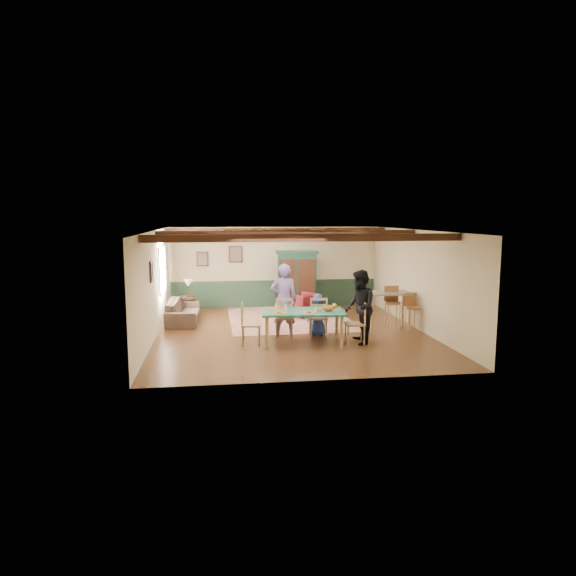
{
  "coord_description": "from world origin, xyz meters",
  "views": [
    {
      "loc": [
        -1.88,
        -13.17,
        3.09
      ],
      "look_at": [
        -0.03,
        0.35,
        1.15
      ],
      "focal_mm": 32.0,
      "sensor_mm": 36.0,
      "label": 1
    }
  ],
  "objects": [
    {
      "name": "ceiling_beam_back",
      "position": [
        0.0,
        3.0,
        2.61
      ],
      "size": [
        6.95,
        0.16,
        0.16
      ],
      "primitive_type": "cube",
      "color": "black",
      "rests_on": "ceiling"
    },
    {
      "name": "picture_left_wall",
      "position": [
        -3.47,
        -0.6,
        1.75
      ],
      "size": [
        0.04,
        0.42,
        0.52
      ],
      "primitive_type": null,
      "color": "gray",
      "rests_on": "wall_left"
    },
    {
      "name": "person_woman",
      "position": [
        1.47,
        -1.38,
        0.9
      ],
      "size": [
        0.76,
        0.93,
        1.8
      ],
      "primitive_type": "imported",
      "rotation": [
        0.0,
        0.0,
        -1.67
      ],
      "color": "black",
      "rests_on": "floor"
    },
    {
      "name": "counter_table",
      "position": [
        2.71,
        0.17,
        0.5
      ],
      "size": [
        1.21,
        0.72,
        1.01
      ],
      "primitive_type": null,
      "rotation": [
        0.0,
        0.0,
        -0.01
      ],
      "color": "#B3A78B",
      "rests_on": "floor"
    },
    {
      "name": "dining_chair_end_left",
      "position": [
        -1.13,
        -1.14,
        0.52
      ],
      "size": [
        0.52,
        0.5,
        1.03
      ],
      "primitive_type": null,
      "rotation": [
        0.0,
        0.0,
        1.48
      ],
      "color": "#A47F52",
      "rests_on": "floor"
    },
    {
      "name": "sofa",
      "position": [
        -2.92,
        1.82,
        0.32
      ],
      "size": [
        0.91,
        2.22,
        0.64
      ],
      "primitive_type": "imported",
      "rotation": [
        0.0,
        0.0,
        1.55
      ],
      "color": "#402F28",
      "rests_on": "floor"
    },
    {
      "name": "armchair",
      "position": [
        0.66,
        2.14,
        0.37
      ],
      "size": [
        1.11,
        1.12,
        0.74
      ],
      "primitive_type": "imported",
      "rotation": [
        0.0,
        0.0,
        -2.5
      ],
      "color": "#470E16",
      "rests_on": "floor"
    },
    {
      "name": "dining_chair_far_right",
      "position": [
        0.62,
        -0.52,
        0.52
      ],
      "size": [
        0.5,
        0.52,
        1.03
      ],
      "primitive_type": null,
      "rotation": [
        0.0,
        0.0,
        3.05
      ],
      "color": "#A47F52",
      "rests_on": "floor"
    },
    {
      "name": "area_rug",
      "position": [
        0.19,
        1.83,
        0.01
      ],
      "size": [
        3.61,
        4.26,
        0.01
      ],
      "primitive_type": "cube",
      "rotation": [
        0.0,
        0.0,
        0.02
      ],
      "color": "beige",
      "rests_on": "floor"
    },
    {
      "name": "wall_left",
      "position": [
        -3.5,
        0.0,
        1.35
      ],
      "size": [
        0.02,
        8.0,
        2.7
      ],
      "primitive_type": "cube",
      "color": "beige",
      "rests_on": "floor"
    },
    {
      "name": "dining_table",
      "position": [
        0.12,
        -1.26,
        0.41
      ],
      "size": [
        2.05,
        1.27,
        0.82
      ],
      "primitive_type": null,
      "rotation": [
        0.0,
        0.0,
        -0.09
      ],
      "color": "#1D5C4B",
      "rests_on": "floor"
    },
    {
      "name": "place_setting_far_right",
      "position": [
        0.74,
        -1.04,
        0.87
      ],
      "size": [
        0.46,
        0.37,
        0.11
      ],
      "primitive_type": null,
      "rotation": [
        0.0,
        0.0,
        -0.09
      ],
      "color": "orange",
      "rests_on": "dining_table"
    },
    {
      "name": "place_setting_near_center",
      "position": [
        0.2,
        -1.54,
        0.87
      ],
      "size": [
        0.46,
        0.37,
        0.11
      ],
      "primitive_type": null,
      "rotation": [
        0.0,
        0.0,
        -0.09
      ],
      "color": "orange",
      "rests_on": "dining_table"
    },
    {
      "name": "wainscot_back",
      "position": [
        0.0,
        3.98,
        0.45
      ],
      "size": [
        6.95,
        0.03,
        0.9
      ],
      "primitive_type": "cube",
      "color": "#1F3928",
      "rests_on": "floor"
    },
    {
      "name": "wall_back",
      "position": [
        0.0,
        4.0,
        1.35
      ],
      "size": [
        7.0,
        0.02,
        2.7
      ],
      "primitive_type": "cube",
      "color": "beige",
      "rests_on": "floor"
    },
    {
      "name": "person_child",
      "position": [
        0.63,
        -0.43,
        0.55
      ],
      "size": [
        0.57,
        0.4,
        1.09
      ],
      "primitive_type": "imported",
      "rotation": [
        0.0,
        0.0,
        3.05
      ],
      "color": "#2843A2",
      "rests_on": "floor"
    },
    {
      "name": "end_table",
      "position": [
        -2.82,
        2.91,
        0.29
      ],
      "size": [
        0.5,
        0.5,
        0.58
      ],
      "primitive_type": null,
      "rotation": [
        0.0,
        0.0,
        0.07
      ],
      "color": "black",
      "rests_on": "floor"
    },
    {
      "name": "picture_back_a",
      "position": [
        -1.3,
        3.97,
        1.8
      ],
      "size": [
        0.45,
        0.04,
        0.55
      ],
      "primitive_type": null,
      "color": "gray",
      "rests_on": "wall_back"
    },
    {
      "name": "ceiling_beam_mid",
      "position": [
        0.0,
        0.4,
        2.61
      ],
      "size": [
        6.95,
        0.16,
        0.16
      ],
      "primitive_type": "cube",
      "color": "black",
      "rests_on": "ceiling"
    },
    {
      "name": "window_left",
      "position": [
        -3.47,
        1.7,
        1.55
      ],
      "size": [
        0.06,
        1.6,
        1.3
      ],
      "primitive_type": null,
      "color": "white",
      "rests_on": "wall_left"
    },
    {
      "name": "place_setting_far_left",
      "position": [
        -0.45,
        -0.93,
        0.87
      ],
      "size": [
        0.46,
        0.37,
        0.11
      ],
      "primitive_type": null,
      "rotation": [
        0.0,
        0.0,
        -0.09
      ],
      "color": "orange",
      "rests_on": "dining_table"
    },
    {
      "name": "dining_chair_end_right",
      "position": [
        1.36,
        -1.37,
        0.52
      ],
      "size": [
        0.52,
        0.5,
        1.03
      ],
      "primitive_type": null,
      "rotation": [
        0.0,
        0.0,
        -1.67
      ],
      "color": "#A47F52",
      "rests_on": "floor"
    },
    {
      "name": "cat",
      "position": [
        0.7,
        -1.42,
        0.91
      ],
      "size": [
        0.4,
        0.19,
        0.2
      ],
      "primitive_type": null,
      "rotation": [
        0.0,
        0.0,
        -0.09
      ],
      "color": "#BD6C21",
      "rests_on": "dining_table"
    },
    {
      "name": "place_setting_near_left",
      "position": [
        -0.5,
        -1.47,
        0.87
      ],
      "size": [
        0.46,
        0.37,
        0.11
      ],
      "primitive_type": null,
      "rotation": [
        0.0,
        0.0,
        -0.09
      ],
      "color": "orange",
      "rests_on": "dining_table"
    },
    {
      "name": "wall_right",
      "position": [
        3.5,
        0.0,
        1.35
      ],
      "size": [
        0.02,
        8.0,
        2.7
      ],
      "primitive_type": "cube",
      "color": "beige",
      "rests_on": "floor"
    },
    {
      "name": "ceiling",
      "position": [
        0.0,
        0.0,
        2.7
      ],
      "size": [
        7.0,
        8.0,
        0.02
      ],
      "primitive_type": "cube",
      "color": "white",
      "rests_on": "wall_back"
    },
    {
      "name": "bar_stool_right",
      "position": [
        3.24,
        -0.29,
        0.51
      ],
      "size": [
        0.4,
        0.43,
        1.03
      ],
      "primitive_type": null,
      "rotation": [
        0.0,
        0.0,
        0.09
      ],
      "color": "#9F6B3E",
      "rests_on": "floor"
    },
    {
      "name": "dining_chair_far_left",
      "position": [
        -0.24,
        -0.43,
        0.52
      ],
      "size": [
        0.5,
        0.52,
        1.03
      ],
      "primitive_type": null,
      "rotation": [
        0.0,
        0.0,
        3.05
      ],
      "color": "#A47F52",
      "rests_on": "floor"
    },
    {
      "name": "ceiling_beam_front",
      "position": [
        0.0,
        -2.3,
        2.61
      ],
      "size": [
        6.95,
        0.16,
        0.16
      ],
      "primitive_type": "cube",
      "color": "black",
      "rests_on": "ceiling"
    },
    {
      "name": "person_man",
      "position": [
        -0.23,
        -0.35,
        0.94
      ],
      "size": [
        0.72,
        0.51,
        1.88
      ],
      "primitive_type": "imported",
      "rotation": [
        0.0,
        0.0,
        3.05
      ],
      "color": "#7E60A5",
      "rests_on": "floor"
    },
    {
      "name": "picture_back_b",
      "position": [
        -2.4,
        3.97,
        1.65
      ],
      "size": [
        0.38,
        0.04,
        0.48
      ],
      "primitive_type": null,
      "color": "gray",
      "rests_on": "wall_back"
    },
    {
      "name": "armoire",
      "position": [
        0.66,
        3.29,
        0.97
      ],
      "size": [
        1.42,
        0.67,
        1.94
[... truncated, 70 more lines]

